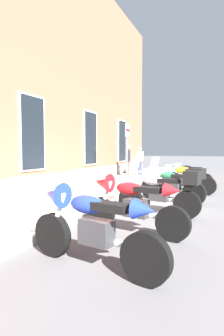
# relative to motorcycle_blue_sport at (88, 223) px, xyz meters

# --- Properties ---
(ground_plane) EXTENTS (140.00, 140.00, 0.00)m
(ground_plane) POSITION_rel_motorcycle_blue_sport_xyz_m (4.11, 1.19, -0.58)
(ground_plane) COLOR #4C4C4F
(sidewalk) EXTENTS (30.14, 3.19, 0.14)m
(sidewalk) POSITION_rel_motorcycle_blue_sport_xyz_m (4.11, 2.78, -0.51)
(sidewalk) COLOR gray
(sidewalk) RESTS_ON ground_plane
(motorcycle_blue_sport) EXTENTS (0.70, 2.10, 1.08)m
(motorcycle_blue_sport) POSITION_rel_motorcycle_blue_sport_xyz_m (0.00, 0.00, 0.00)
(motorcycle_blue_sport) COLOR black
(motorcycle_blue_sport) RESTS_ON ground_plane
(motorcycle_red_sport) EXTENTS (0.67, 2.08, 1.08)m
(motorcycle_red_sport) POSITION_rel_motorcycle_blue_sport_xyz_m (1.58, 0.00, 0.00)
(motorcycle_red_sport) COLOR black
(motorcycle_red_sport) RESTS_ON ground_plane
(motorcycle_silver_touring) EXTENTS (0.71, 2.06, 1.36)m
(motorcycle_silver_touring) POSITION_rel_motorcycle_blue_sport_xyz_m (3.18, -0.22, -0.02)
(motorcycle_silver_touring) COLOR black
(motorcycle_silver_touring) RESTS_ON ground_plane
(motorcycle_green_touring) EXTENTS (0.96, 2.04, 1.32)m
(motorcycle_green_touring) POSITION_rel_motorcycle_blue_sport_xyz_m (4.90, -0.20, -0.03)
(motorcycle_green_touring) COLOR black
(motorcycle_green_touring) RESTS_ON ground_plane
(motorcycle_yellow_naked) EXTENTS (0.62, 2.15, 1.01)m
(motorcycle_yellow_naked) POSITION_rel_motorcycle_blue_sport_xyz_m (6.69, -0.20, -0.09)
(motorcycle_yellow_naked) COLOR black
(motorcycle_yellow_naked) RESTS_ON ground_plane
(motorcycle_black_naked) EXTENTS (0.80, 1.95, 0.98)m
(motorcycle_black_naked) POSITION_rel_motorcycle_blue_sport_xyz_m (8.47, -0.10, -0.10)
(motorcycle_black_naked) COLOR black
(motorcycle_black_naked) RESTS_ON ground_plane
(pedestrian_dark_jacket) EXTENTS (0.64, 0.34, 1.69)m
(pedestrian_dark_jacket) POSITION_rel_motorcycle_blue_sport_xyz_m (10.62, 3.37, 0.51)
(pedestrian_dark_jacket) COLOR #38332D
(pedestrian_dark_jacket) RESTS_ON sidewalk
(pedestrian_tan_coat) EXTENTS (0.65, 0.32, 1.57)m
(pedestrian_tan_coat) POSITION_rel_motorcycle_blue_sport_xyz_m (11.34, 2.93, 0.43)
(pedestrian_tan_coat) COLOR #2D3351
(pedestrian_tan_coat) RESTS_ON sidewalk
(parking_sign) EXTENTS (0.36, 0.07, 2.36)m
(parking_sign) POSITION_rel_motorcycle_blue_sport_xyz_m (6.07, 1.74, 1.08)
(parking_sign) COLOR #4C4C51
(parking_sign) RESTS_ON sidewalk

